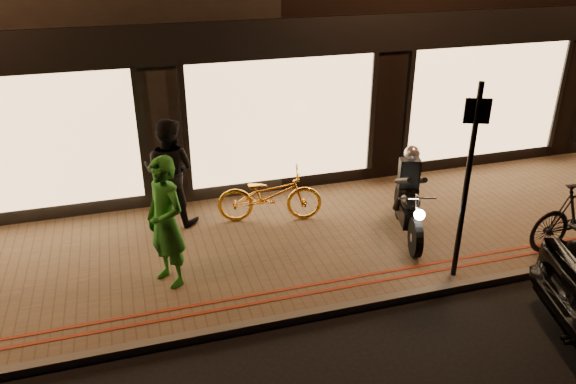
# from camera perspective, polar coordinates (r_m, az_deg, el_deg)

# --- Properties ---
(ground) EXTENTS (90.00, 90.00, 0.00)m
(ground) POSITION_cam_1_polar(r_m,az_deg,el_deg) (8.23, 7.38, -11.90)
(ground) COLOR black
(ground) RESTS_ON ground
(sidewalk) EXTENTS (50.00, 4.00, 0.12)m
(sidewalk) POSITION_cam_1_polar(r_m,az_deg,el_deg) (9.74, 2.69, -4.88)
(sidewalk) COLOR brown
(sidewalk) RESTS_ON ground
(kerb_stone) EXTENTS (50.00, 0.14, 0.12)m
(kerb_stone) POSITION_cam_1_polar(r_m,az_deg,el_deg) (8.23, 7.27, -11.37)
(kerb_stone) COLOR #59544C
(kerb_stone) RESTS_ON ground
(red_kerb_lines) EXTENTS (50.00, 0.26, 0.01)m
(red_kerb_lines) POSITION_cam_1_polar(r_m,az_deg,el_deg) (8.57, 5.94, -9.15)
(red_kerb_lines) COLOR maroon
(red_kerb_lines) RESTS_ON sidewalk
(motorcycle) EXTENTS (0.81, 1.89, 1.59)m
(motorcycle) POSITION_cam_1_polar(r_m,az_deg,el_deg) (9.72, 12.17, -1.02)
(motorcycle) COLOR black
(motorcycle) RESTS_ON sidewalk
(sign_post) EXTENTS (0.34, 0.16, 3.00)m
(sign_post) POSITION_cam_1_polar(r_m,az_deg,el_deg) (8.32, 17.83, 1.73)
(sign_post) COLOR black
(sign_post) RESTS_ON sidewalk
(bicycle_gold) EXTENTS (1.97, 1.05, 0.98)m
(bicycle_gold) POSITION_cam_1_polar(r_m,az_deg,el_deg) (10.05, -1.87, -0.30)
(bicycle_gold) COLOR gold
(bicycle_gold) RESTS_ON sidewalk
(person_green) EXTENTS (0.79, 0.87, 1.99)m
(person_green) POSITION_cam_1_polar(r_m,az_deg,el_deg) (8.25, -12.30, -3.04)
(person_green) COLOR #22731E
(person_green) RESTS_ON sidewalk
(person_dark) EXTENTS (1.18, 1.10, 1.94)m
(person_dark) POSITION_cam_1_polar(r_m,az_deg,el_deg) (10.02, -11.97, 2.03)
(person_dark) COLOR black
(person_dark) RESTS_ON sidewalk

